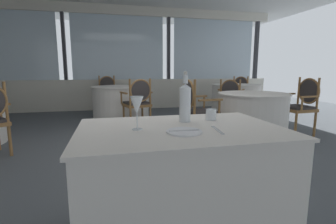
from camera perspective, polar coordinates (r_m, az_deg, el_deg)
ground_plane at (r=3.33m, az=-7.86°, el=-9.95°), size 14.14×14.14×0.00m
window_wall_far at (r=7.21m, az=-11.13°, el=9.65°), size 9.14×0.14×2.85m
foreground_table at (r=1.71m, az=2.84°, el=-15.85°), size 1.29×0.86×0.75m
side_plate at (r=1.45m, az=3.74°, el=-4.53°), size 0.21×0.21×0.01m
butter_knife at (r=1.45m, az=3.75°, el=-4.33°), size 0.18×0.03×0.00m
dinner_fork at (r=1.53m, az=11.34°, el=-4.07°), size 0.04×0.21×0.00m
water_bottle at (r=1.74m, az=3.94°, el=2.44°), size 0.08×0.08×0.35m
wine_glass at (r=1.51m, az=-7.19°, el=1.38°), size 0.08×0.08×0.20m
water_tumbler at (r=1.84m, az=9.85°, el=-0.56°), size 0.08×0.08×0.08m
background_table_0 at (r=4.22m, az=18.78°, el=-0.92°), size 1.11×1.11×0.75m
dining_chair_0_0 at (r=3.70m, az=6.46°, el=1.31°), size 0.50×0.56×0.98m
dining_chair_0_1 at (r=4.84m, az=28.46°, el=2.12°), size 0.50×0.56×0.99m
background_table_2 at (r=6.65m, az=15.31°, el=2.92°), size 1.25×1.25×0.75m
dining_chair_2_0 at (r=7.68m, az=16.25°, el=5.04°), size 0.66×0.64×0.93m
dining_chair_2_1 at (r=5.60m, az=14.18°, el=3.52°), size 0.66×0.64×0.92m
background_table_3 at (r=5.79m, az=-10.75°, el=2.14°), size 1.30×1.30×0.75m
dining_chair_3_0 at (r=4.76m, az=-6.88°, el=2.92°), size 0.61×0.57×0.96m
dining_chair_3_1 at (r=6.80m, az=-13.57°, el=4.70°), size 0.61×0.57×0.97m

